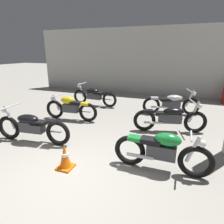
% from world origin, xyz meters
% --- Properties ---
extents(ground_plane, '(60.00, 60.00, 0.00)m').
position_xyz_m(ground_plane, '(0.00, 0.00, 0.00)').
color(ground_plane, gray).
extents(back_wall, '(13.27, 0.24, 3.60)m').
position_xyz_m(back_wall, '(0.00, 8.16, 1.80)').
color(back_wall, '#B2B2AD').
rests_on(back_wall, ground).
extents(motorcycle_left_row_0, '(2.17, 0.68, 0.97)m').
position_xyz_m(motorcycle_left_row_0, '(-1.67, 1.03, 0.45)').
color(motorcycle_left_row_0, black).
rests_on(motorcycle_left_row_0, ground).
extents(motorcycle_left_row_1, '(1.97, 0.49, 0.88)m').
position_xyz_m(motorcycle_left_row_1, '(-1.66, 2.92, 0.46)').
color(motorcycle_left_row_1, black).
rests_on(motorcycle_left_row_1, ground).
extents(motorcycle_left_row_2, '(2.17, 0.68, 0.97)m').
position_xyz_m(motorcycle_left_row_2, '(-1.72, 4.95, 0.45)').
color(motorcycle_left_row_2, black).
rests_on(motorcycle_left_row_2, ground).
extents(motorcycle_right_row_0, '(1.97, 0.48, 0.88)m').
position_xyz_m(motorcycle_right_row_0, '(1.72, 0.89, 0.46)').
color(motorcycle_right_row_0, black).
rests_on(motorcycle_right_row_0, ground).
extents(motorcycle_right_row_1, '(2.13, 0.85, 0.97)m').
position_xyz_m(motorcycle_right_row_1, '(1.72, 3.04, 0.45)').
color(motorcycle_right_row_1, black).
rests_on(motorcycle_right_row_1, ground).
extents(motorcycle_right_row_2, '(2.12, 0.87, 0.97)m').
position_xyz_m(motorcycle_right_row_2, '(1.63, 4.82, 0.45)').
color(motorcycle_right_row_2, black).
rests_on(motorcycle_right_row_2, ground).
extents(traffic_cone, '(0.32, 0.32, 0.54)m').
position_xyz_m(traffic_cone, '(-0.15, 0.29, 0.26)').
color(traffic_cone, orange).
rests_on(traffic_cone, ground).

